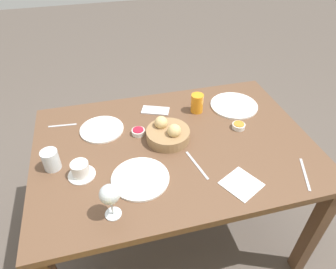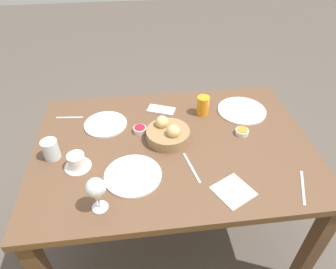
{
  "view_description": "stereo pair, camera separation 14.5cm",
  "coord_description": "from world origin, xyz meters",
  "px_view_note": "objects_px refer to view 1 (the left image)",
  "views": [
    {
      "loc": [
        0.3,
        1.05,
        1.67
      ],
      "look_at": [
        0.02,
        -0.04,
        0.74
      ],
      "focal_mm": 32.0,
      "sensor_mm": 36.0,
      "label": 1
    },
    {
      "loc": [
        0.16,
        1.07,
        1.67
      ],
      "look_at": [
        0.02,
        -0.04,
        0.74
      ],
      "focal_mm": 32.0,
      "sensor_mm": 36.0,
      "label": 2
    }
  ],
  "objects_px": {
    "water_tumbler": "(51,160)",
    "cell_phone": "(155,111)",
    "juice_glass": "(197,103)",
    "fork_silver": "(197,165)",
    "plate_near_left": "(234,105)",
    "bread_basket": "(168,133)",
    "spoon_coffee": "(63,125)",
    "jam_bowl_berry": "(138,132)",
    "wine_glass": "(110,195)",
    "knife_silver": "(305,174)",
    "jam_bowl_honey": "(239,126)",
    "plate_far_center": "(140,178)",
    "napkin": "(241,184)",
    "plate_near_right": "(102,129)",
    "coffee_cup": "(81,170)"
  },
  "relations": [
    {
      "from": "plate_near_right",
      "to": "jam_bowl_honey",
      "type": "relative_size",
      "value": 3.34
    },
    {
      "from": "water_tumbler",
      "to": "fork_silver",
      "type": "xyz_separation_m",
      "value": [
        -0.62,
        0.15,
        -0.05
      ]
    },
    {
      "from": "napkin",
      "to": "cell_phone",
      "type": "bearing_deg",
      "value": -69.13
    },
    {
      "from": "juice_glass",
      "to": "jam_bowl_berry",
      "type": "xyz_separation_m",
      "value": [
        0.35,
        0.12,
        -0.04
      ]
    },
    {
      "from": "jam_bowl_honey",
      "to": "napkin",
      "type": "height_order",
      "value": "jam_bowl_honey"
    },
    {
      "from": "bread_basket",
      "to": "wine_glass",
      "type": "bearing_deg",
      "value": 50.31
    },
    {
      "from": "napkin",
      "to": "knife_silver",
      "type": "bearing_deg",
      "value": 176.77
    },
    {
      "from": "plate_near_left",
      "to": "cell_phone",
      "type": "relative_size",
      "value": 1.59
    },
    {
      "from": "napkin",
      "to": "coffee_cup",
      "type": "bearing_deg",
      "value": -18.82
    },
    {
      "from": "plate_far_center",
      "to": "bread_basket",
      "type": "bearing_deg",
      "value": -128.53
    },
    {
      "from": "plate_near_right",
      "to": "juice_glass",
      "type": "bearing_deg",
      "value": -175.69
    },
    {
      "from": "plate_near_right",
      "to": "fork_silver",
      "type": "bearing_deg",
      "value": 137.25
    },
    {
      "from": "juice_glass",
      "to": "fork_silver",
      "type": "bearing_deg",
      "value": 71.51
    },
    {
      "from": "plate_near_right",
      "to": "wine_glass",
      "type": "distance_m",
      "value": 0.54
    },
    {
      "from": "wine_glass",
      "to": "coffee_cup",
      "type": "relative_size",
      "value": 1.33
    },
    {
      "from": "knife_silver",
      "to": "plate_near_right",
      "type": "bearing_deg",
      "value": -32.66
    },
    {
      "from": "bread_basket",
      "to": "fork_silver",
      "type": "height_order",
      "value": "bread_basket"
    },
    {
      "from": "jam_bowl_berry",
      "to": "spoon_coffee",
      "type": "height_order",
      "value": "jam_bowl_berry"
    },
    {
      "from": "bread_basket",
      "to": "wine_glass",
      "type": "xyz_separation_m",
      "value": [
        0.31,
        0.38,
        0.08
      ]
    },
    {
      "from": "plate_near_left",
      "to": "napkin",
      "type": "bearing_deg",
      "value": 68.9
    },
    {
      "from": "bread_basket",
      "to": "cell_phone",
      "type": "height_order",
      "value": "bread_basket"
    },
    {
      "from": "bread_basket",
      "to": "spoon_coffee",
      "type": "xyz_separation_m",
      "value": [
        0.51,
        -0.24,
        -0.03
      ]
    },
    {
      "from": "plate_near_left",
      "to": "water_tumbler",
      "type": "xyz_separation_m",
      "value": [
        0.98,
        0.25,
        0.04
      ]
    },
    {
      "from": "juice_glass",
      "to": "knife_silver",
      "type": "height_order",
      "value": "juice_glass"
    },
    {
      "from": "water_tumbler",
      "to": "cell_phone",
      "type": "height_order",
      "value": "water_tumbler"
    },
    {
      "from": "spoon_coffee",
      "to": "fork_silver",
      "type": "bearing_deg",
      "value": 142.51
    },
    {
      "from": "water_tumbler",
      "to": "wine_glass",
      "type": "xyz_separation_m",
      "value": [
        -0.23,
        0.31,
        0.07
      ]
    },
    {
      "from": "plate_near_left",
      "to": "plate_far_center",
      "type": "xyz_separation_m",
      "value": [
        0.61,
        0.41,
        0.0
      ]
    },
    {
      "from": "bread_basket",
      "to": "plate_far_center",
      "type": "xyz_separation_m",
      "value": [
        0.18,
        0.23,
        -0.03
      ]
    },
    {
      "from": "plate_near_right",
      "to": "water_tumbler",
      "type": "bearing_deg",
      "value": 42.88
    },
    {
      "from": "wine_glass",
      "to": "jam_bowl_berry",
      "type": "relative_size",
      "value": 2.36
    },
    {
      "from": "jam_bowl_berry",
      "to": "fork_silver",
      "type": "height_order",
      "value": "jam_bowl_berry"
    },
    {
      "from": "knife_silver",
      "to": "plate_far_center",
      "type": "bearing_deg",
      "value": -12.22
    },
    {
      "from": "water_tumbler",
      "to": "juice_glass",
      "type": "bearing_deg",
      "value": -161.41
    },
    {
      "from": "jam_bowl_honey",
      "to": "cell_phone",
      "type": "xyz_separation_m",
      "value": [
        0.38,
        -0.25,
        -0.01
      ]
    },
    {
      "from": "wine_glass",
      "to": "knife_silver",
      "type": "distance_m",
      "value": 0.84
    },
    {
      "from": "fork_silver",
      "to": "napkin",
      "type": "xyz_separation_m",
      "value": [
        -0.14,
        0.15,
        0.0
      ]
    },
    {
      "from": "jam_bowl_berry",
      "to": "napkin",
      "type": "relative_size",
      "value": 0.35
    },
    {
      "from": "bread_basket",
      "to": "plate_far_center",
      "type": "distance_m",
      "value": 0.29
    },
    {
      "from": "juice_glass",
      "to": "cell_phone",
      "type": "relative_size",
      "value": 0.62
    },
    {
      "from": "jam_bowl_berry",
      "to": "juice_glass",
      "type": "bearing_deg",
      "value": -161.5
    },
    {
      "from": "napkin",
      "to": "plate_near_right",
      "type": "bearing_deg",
      "value": -43.83
    },
    {
      "from": "water_tumbler",
      "to": "spoon_coffee",
      "type": "xyz_separation_m",
      "value": [
        -0.03,
        -0.3,
        -0.05
      ]
    },
    {
      "from": "juice_glass",
      "to": "coffee_cup",
      "type": "height_order",
      "value": "juice_glass"
    },
    {
      "from": "jam_bowl_honey",
      "to": "plate_far_center",
      "type": "bearing_deg",
      "value": 21.67
    },
    {
      "from": "water_tumbler",
      "to": "jam_bowl_berry",
      "type": "height_order",
      "value": "water_tumbler"
    },
    {
      "from": "jam_bowl_honey",
      "to": "spoon_coffee",
      "type": "relative_size",
      "value": 0.46
    },
    {
      "from": "juice_glass",
      "to": "napkin",
      "type": "bearing_deg",
      "value": 91.13
    },
    {
      "from": "fork_silver",
      "to": "knife_silver",
      "type": "relative_size",
      "value": 1.05
    },
    {
      "from": "plate_far_center",
      "to": "jam_bowl_berry",
      "type": "bearing_deg",
      "value": -98.61
    }
  ]
}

